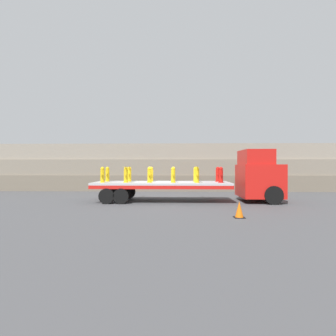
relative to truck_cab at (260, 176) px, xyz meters
name	(u,v)px	position (x,y,z in m)	size (l,w,h in m)	color
ground_plane	(162,201)	(-5.85, 0.00, -1.53)	(120.00, 120.00, 0.00)	#474749
rock_cliff	(166,167)	(-5.85, 7.54, 0.48)	(60.00, 3.30, 4.01)	#706656
truck_cab	(260,176)	(0.00, 0.00, 0.00)	(2.29, 2.67, 3.07)	red
flatbed_trailer	(151,186)	(-6.50, 0.00, -0.61)	(8.08, 2.62, 1.16)	#B2B2B7
fire_hydrant_yellow_near_0	(102,175)	(-9.29, -0.55, 0.07)	(0.30, 0.53, 0.92)	gold
fire_hydrant_yellow_far_0	(107,174)	(-9.29, 0.55, 0.07)	(0.30, 0.53, 0.92)	gold
fire_hydrant_yellow_near_1	(126,175)	(-7.92, -0.55, 0.07)	(0.30, 0.53, 0.92)	gold
fire_hydrant_yellow_far_1	(129,174)	(-7.92, 0.55, 0.07)	(0.30, 0.53, 0.92)	gold
fire_hydrant_yellow_near_2	(149,175)	(-6.54, -0.55, 0.07)	(0.30, 0.53, 0.92)	gold
fire_hydrant_yellow_far_2	(151,174)	(-6.54, 0.55, 0.07)	(0.30, 0.53, 0.92)	gold
fire_hydrant_yellow_near_3	(173,175)	(-5.17, -0.55, 0.07)	(0.30, 0.53, 0.92)	gold
fire_hydrant_yellow_far_3	(173,174)	(-5.17, 0.55, 0.07)	(0.30, 0.53, 0.92)	gold
fire_hydrant_yellow_near_4	(197,175)	(-3.79, -0.55, 0.07)	(0.30, 0.53, 0.92)	gold
fire_hydrant_yellow_far_4	(195,174)	(-3.79, 0.55, 0.07)	(0.30, 0.53, 0.92)	gold
fire_hydrant_red_near_5	(221,175)	(-2.42, -0.55, 0.07)	(0.30, 0.53, 0.92)	red
fire_hydrant_red_far_5	(218,174)	(-2.42, 0.55, 0.07)	(0.30, 0.53, 0.92)	red
cargo_strap_rear	(128,167)	(-7.92, 0.00, 0.55)	(0.05, 2.72, 0.01)	yellow
cargo_strap_middle	(196,167)	(-3.79, 0.00, 0.55)	(0.05, 2.72, 0.01)	yellow
traffic_cone	(239,210)	(-2.42, -4.91, -1.20)	(0.44, 0.44, 0.67)	black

